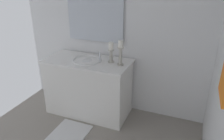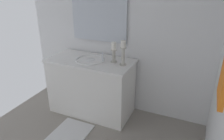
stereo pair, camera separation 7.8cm
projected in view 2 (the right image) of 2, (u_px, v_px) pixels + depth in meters
The scene contains 7 objects.
wall_left at pixel (116, 27), 2.95m from camera, with size 0.04×2.73×2.45m, color white.
vanity_cabinet at pixel (91, 86), 3.09m from camera, with size 0.58×1.19×0.81m.
sink_basin at pixel (90, 63), 2.94m from camera, with size 0.40×0.40×0.24m.
mirror at pixel (99, 17), 2.95m from camera, with size 0.02×0.83×0.67m, color silver.
candle_holder_tall at pixel (123, 52), 2.69m from camera, with size 0.09×0.09×0.32m.
candle_holder_short at pixel (114, 52), 2.80m from camera, with size 0.09×0.09×0.27m.
bath_mat at pixel (68, 135), 2.72m from camera, with size 0.60×0.44×0.02m, color silver.
Camera 2 is at (1.34, 1.15, 1.84)m, focal length 34.47 mm.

